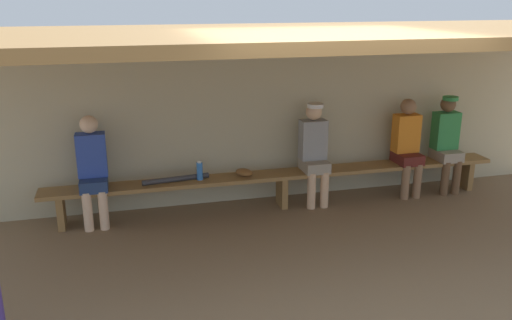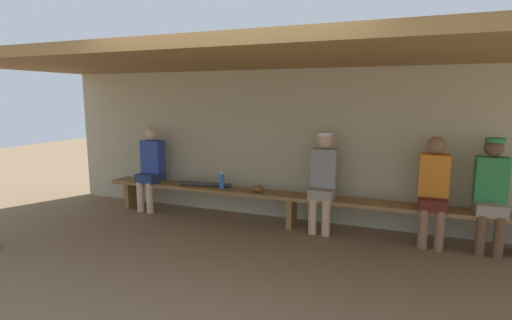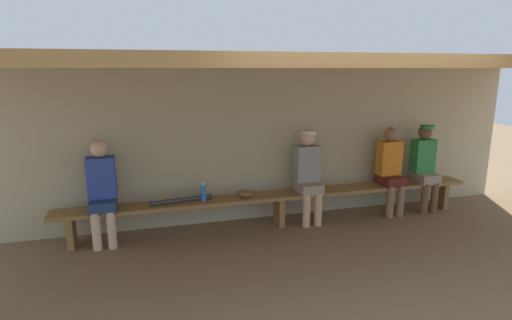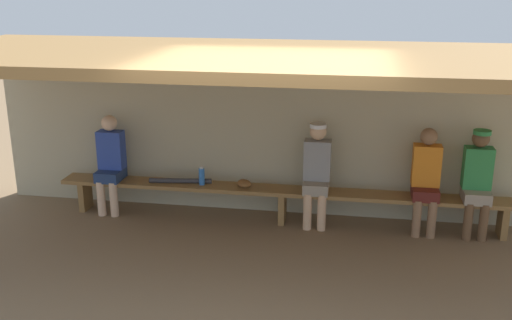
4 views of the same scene
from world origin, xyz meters
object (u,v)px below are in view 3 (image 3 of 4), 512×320
(player_middle, at_px, (425,163))
(player_shirtless_tan, at_px, (102,189))
(water_bottle_clear, at_px, (203,192))
(player_in_red, at_px, (391,167))
(baseball_glove_tan, at_px, (245,194))
(player_rightmost, at_px, (308,172))
(baseball_bat, at_px, (181,200))
(bench, at_px, (279,199))

(player_middle, distance_m, player_shirtless_tan, 4.74)
(player_middle, xyz_separation_m, water_bottle_clear, (-3.47, -0.01, -0.17))
(player_in_red, xyz_separation_m, baseball_glove_tan, (-2.29, 0.00, -0.22))
(player_rightmost, bearing_deg, baseball_bat, -179.89)
(player_middle, relative_size, baseball_bat, 1.61)
(player_shirtless_tan, bearing_deg, water_bottle_clear, -0.39)
(player_rightmost, relative_size, baseball_glove_tan, 5.60)
(player_middle, relative_size, water_bottle_clear, 5.47)
(player_shirtless_tan, bearing_deg, player_in_red, 0.00)
(bench, distance_m, player_rightmost, 0.56)
(water_bottle_clear, bearing_deg, bench, 0.29)
(bench, bearing_deg, player_rightmost, 0.47)
(water_bottle_clear, relative_size, baseball_bat, 0.29)
(bench, relative_size, water_bottle_clear, 24.39)
(player_rightmost, bearing_deg, baseball_glove_tan, 179.93)
(player_in_red, relative_size, baseball_glove_tan, 5.56)
(player_in_red, bearing_deg, baseball_bat, -179.94)
(bench, xyz_separation_m, water_bottle_clear, (-1.08, -0.01, 0.19))
(bench, height_order, baseball_bat, baseball_bat)
(player_rightmost, relative_size, player_in_red, 1.01)
(bench, xyz_separation_m, player_middle, (2.39, 0.00, 0.36))
(player_shirtless_tan, relative_size, water_bottle_clear, 5.43)
(water_bottle_clear, distance_m, baseball_glove_tan, 0.57)
(player_shirtless_tan, bearing_deg, player_middle, 0.01)
(player_in_red, height_order, water_bottle_clear, player_in_red)
(player_middle, bearing_deg, baseball_bat, -179.95)
(player_in_red, xyz_separation_m, player_shirtless_tan, (-4.13, 0.00, 0.00))
(baseball_glove_tan, height_order, baseball_bat, baseball_glove_tan)
(player_shirtless_tan, relative_size, baseball_glove_tan, 5.56)
(player_rightmost, height_order, player_middle, same)
(player_rightmost, xyz_separation_m, baseball_bat, (-1.81, -0.00, -0.25))
(player_rightmost, xyz_separation_m, player_shirtless_tan, (-2.78, -0.00, -0.02))
(baseball_glove_tan, xyz_separation_m, baseball_bat, (-0.87, -0.00, -0.01))
(player_in_red, relative_size, player_shirtless_tan, 1.00)
(player_rightmost, height_order, baseball_bat, player_rightmost)
(player_in_red, distance_m, baseball_bat, 3.17)
(baseball_bat, bearing_deg, player_rightmost, -7.28)
(player_middle, bearing_deg, player_rightmost, 180.00)
(player_in_red, bearing_deg, baseball_glove_tan, 179.96)
(player_middle, distance_m, baseball_bat, 3.78)
(bench, bearing_deg, water_bottle_clear, -179.71)
(baseball_glove_tan, relative_size, baseball_bat, 0.29)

